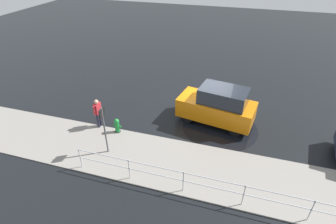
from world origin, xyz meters
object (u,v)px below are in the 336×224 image
(moving_hatchback, at_px, (218,106))
(pedestrian, at_px, (98,111))
(fire_hydrant, at_px, (117,126))
(sign_post, at_px, (104,124))

(moving_hatchback, xyz_separation_m, pedestrian, (5.75, 2.17, -0.07))
(fire_hydrant, xyz_separation_m, sign_post, (-0.25, 1.50, 1.18))
(moving_hatchback, distance_m, sign_post, 5.88)
(moving_hatchback, height_order, fire_hydrant, moving_hatchback)
(pedestrian, height_order, sign_post, sign_post)
(moving_hatchback, bearing_deg, sign_post, 41.10)
(pedestrian, bearing_deg, sign_post, 128.60)
(sign_post, bearing_deg, moving_hatchback, -138.90)
(moving_hatchback, height_order, sign_post, sign_post)
(moving_hatchback, relative_size, fire_hydrant, 5.16)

